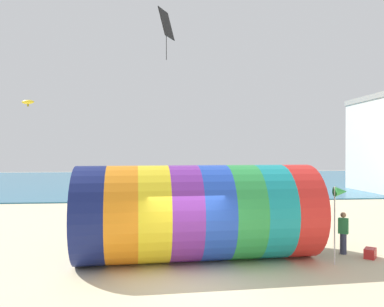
# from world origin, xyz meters

# --- Properties ---
(ground_plane) EXTENTS (120.00, 120.00, 0.00)m
(ground_plane) POSITION_xyz_m (0.00, 0.00, 0.00)
(ground_plane) COLOR beige
(sea) EXTENTS (120.00, 40.00, 0.10)m
(sea) POSITION_xyz_m (0.00, 37.58, 0.05)
(sea) COLOR teal
(sea) RESTS_ON ground
(giant_inflatable_tube) EXTENTS (8.76, 3.91, 3.43)m
(giant_inflatable_tube) POSITION_xyz_m (0.52, 2.26, 1.71)
(giant_inflatable_tube) COLOR navy
(giant_inflatable_tube) RESTS_ON ground
(kite_handler) EXTENTS (0.42, 0.39, 1.60)m
(kite_handler) POSITION_xyz_m (6.14, 2.45, 0.81)
(kite_handler) COLOR #383D56
(kite_handler) RESTS_ON ground
(kite_black_diamond) EXTENTS (0.87, 1.12, 2.54)m
(kite_black_diamond) POSITION_xyz_m (-0.48, 7.46, 10.25)
(kite_black_diamond) COLOR black
(kite_yellow_parafoil) EXTENTS (0.85, 0.50, 0.42)m
(kite_yellow_parafoil) POSITION_xyz_m (-8.75, 12.33, 6.91)
(kite_yellow_parafoil) COLOR yellow
(beach_flag) EXTENTS (0.47, 0.36, 2.72)m
(beach_flag) POSITION_xyz_m (5.37, 1.18, 2.41)
(beach_flag) COLOR silver
(beach_flag) RESTS_ON ground
(cooler_box) EXTENTS (0.61, 0.63, 0.36)m
(cooler_box) POSITION_xyz_m (6.86, 1.82, 0.18)
(cooler_box) COLOR red
(cooler_box) RESTS_ON ground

